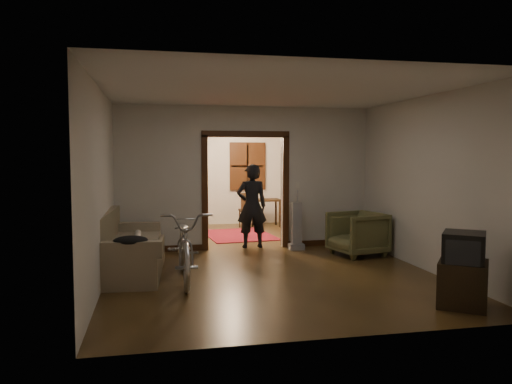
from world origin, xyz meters
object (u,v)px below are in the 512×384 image
object	(u,v)px
bicycle	(185,245)
locker	(175,195)
armchair	(357,234)
person	(252,206)
desk	(262,213)
sofa	(130,243)

from	to	relation	value
bicycle	locker	distance (m)	5.48
armchair	person	distance (m)	2.15
locker	desk	bearing A→B (deg)	9.58
bicycle	locker	xyz separation A→B (m)	(0.09, 5.47, 0.31)
person	locker	xyz separation A→B (m)	(-1.38, 3.09, 0.00)
bicycle	armchair	bearing A→B (deg)	21.23
bicycle	desk	xyz separation A→B (m)	(2.29, 5.18, -0.18)
sofa	locker	size ratio (longest dim) A/B	1.26
armchair	desk	distance (m)	4.08
armchair	desk	bearing A→B (deg)	-179.47
bicycle	armchair	size ratio (longest dim) A/B	2.27
bicycle	person	distance (m)	2.81
armchair	person	bearing A→B (deg)	-136.35
locker	desk	size ratio (longest dim) A/B	1.78
armchair	person	xyz separation A→B (m)	(-1.75, 1.17, 0.43)
person	locker	bearing A→B (deg)	-66.42
person	locker	world-z (taller)	locker
bicycle	sofa	bearing A→B (deg)	145.10
desk	sofa	bearing A→B (deg)	-119.66
armchair	locker	xyz separation A→B (m)	(-3.14, 4.26, 0.43)
locker	desk	distance (m)	2.28
sofa	person	world-z (taller)	person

